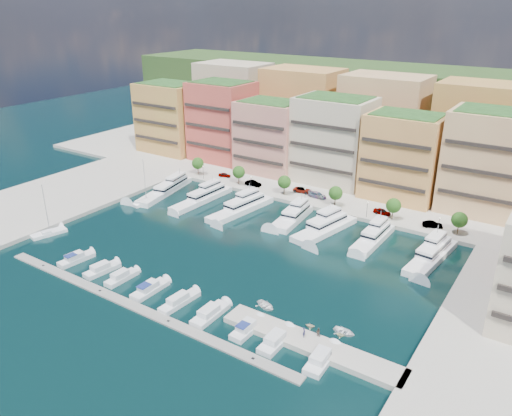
% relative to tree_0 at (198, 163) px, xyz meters
% --- Properties ---
extents(ground, '(400.00, 400.00, 0.00)m').
position_rel_tree_0_xyz_m(ground, '(40.00, -33.50, -4.74)').
color(ground, black).
rests_on(ground, ground).
extents(north_quay, '(220.00, 64.00, 2.00)m').
position_rel_tree_0_xyz_m(north_quay, '(40.00, 28.50, -4.74)').
color(north_quay, '#9E998E').
rests_on(north_quay, ground).
extents(west_quay, '(34.00, 76.00, 2.00)m').
position_rel_tree_0_xyz_m(west_quay, '(-22.00, -41.50, -4.74)').
color(west_quay, '#9E998E').
rests_on(west_quay, ground).
extents(hillside, '(240.00, 40.00, 58.00)m').
position_rel_tree_0_xyz_m(hillside, '(40.00, 76.50, -4.74)').
color(hillside, '#223C18').
rests_on(hillside, ground).
extents(south_pontoon, '(72.00, 2.20, 0.35)m').
position_rel_tree_0_xyz_m(south_pontoon, '(37.00, -63.50, -4.74)').
color(south_pontoon, gray).
rests_on(south_pontoon, ground).
extents(finger_pier, '(32.00, 5.00, 2.00)m').
position_rel_tree_0_xyz_m(finger_pier, '(70.00, -55.50, -4.74)').
color(finger_pier, '#9E998E').
rests_on(finger_pier, ground).
extents(apartment_0, '(22.00, 16.50, 24.80)m').
position_rel_tree_0_xyz_m(apartment_0, '(-26.00, 16.49, 8.57)').
color(apartment_0, '#B97943').
rests_on(apartment_0, north_quay).
extents(apartment_1, '(20.00, 16.50, 26.80)m').
position_rel_tree_0_xyz_m(apartment_1, '(-4.00, 18.49, 9.57)').
color(apartment_1, '#B6483C').
rests_on(apartment_1, north_quay).
extents(apartment_2, '(20.00, 15.50, 22.80)m').
position_rel_tree_0_xyz_m(apartment_2, '(17.00, 16.49, 7.57)').
color(apartment_2, tan).
rests_on(apartment_2, north_quay).
extents(apartment_3, '(22.00, 16.50, 25.80)m').
position_rel_tree_0_xyz_m(apartment_3, '(38.00, 18.49, 9.07)').
color(apartment_3, beige).
rests_on(apartment_3, north_quay).
extents(apartment_4, '(20.00, 15.50, 23.80)m').
position_rel_tree_0_xyz_m(apartment_4, '(60.00, 16.49, 8.07)').
color(apartment_4, '#DD9D53').
rests_on(apartment_4, north_quay).
extents(apartment_5, '(22.00, 16.50, 26.80)m').
position_rel_tree_0_xyz_m(apartment_5, '(82.00, 18.49, 9.57)').
color(apartment_5, '#DBAE74').
rests_on(apartment_5, north_quay).
extents(backblock_0, '(26.00, 18.00, 30.00)m').
position_rel_tree_0_xyz_m(backblock_0, '(-15.00, 40.50, 11.26)').
color(backblock_0, beige).
rests_on(backblock_0, north_quay).
extents(backblock_1, '(26.00, 18.00, 30.00)m').
position_rel_tree_0_xyz_m(backblock_1, '(15.00, 40.50, 11.26)').
color(backblock_1, '#DD9D53').
rests_on(backblock_1, north_quay).
extents(backblock_2, '(26.00, 18.00, 30.00)m').
position_rel_tree_0_xyz_m(backblock_2, '(45.00, 40.50, 11.26)').
color(backblock_2, '#DBAE74').
rests_on(backblock_2, north_quay).
extents(backblock_3, '(26.00, 18.00, 30.00)m').
position_rel_tree_0_xyz_m(backblock_3, '(75.00, 40.50, 11.26)').
color(backblock_3, '#B97943').
rests_on(backblock_3, north_quay).
extents(tree_0, '(3.80, 3.80, 5.65)m').
position_rel_tree_0_xyz_m(tree_0, '(0.00, 0.00, 0.00)').
color(tree_0, '#473323').
rests_on(tree_0, north_quay).
extents(tree_1, '(3.80, 3.80, 5.65)m').
position_rel_tree_0_xyz_m(tree_1, '(16.00, 0.00, 0.00)').
color(tree_1, '#473323').
rests_on(tree_1, north_quay).
extents(tree_2, '(3.80, 3.80, 5.65)m').
position_rel_tree_0_xyz_m(tree_2, '(32.00, 0.00, 0.00)').
color(tree_2, '#473323').
rests_on(tree_2, north_quay).
extents(tree_3, '(3.80, 3.80, 5.65)m').
position_rel_tree_0_xyz_m(tree_3, '(48.00, 0.00, 0.00)').
color(tree_3, '#473323').
rests_on(tree_3, north_quay).
extents(tree_4, '(3.80, 3.80, 5.65)m').
position_rel_tree_0_xyz_m(tree_4, '(64.00, 0.00, 0.00)').
color(tree_4, '#473323').
rests_on(tree_4, north_quay).
extents(tree_5, '(3.80, 3.80, 5.65)m').
position_rel_tree_0_xyz_m(tree_5, '(80.00, 0.00, 0.00)').
color(tree_5, '#473323').
rests_on(tree_5, north_quay).
extents(lamppost_0, '(0.30, 0.30, 4.20)m').
position_rel_tree_0_xyz_m(lamppost_0, '(4.00, -2.30, -0.92)').
color(lamppost_0, black).
rests_on(lamppost_0, north_quay).
extents(lamppost_1, '(0.30, 0.30, 4.20)m').
position_rel_tree_0_xyz_m(lamppost_1, '(22.00, -2.30, -0.92)').
color(lamppost_1, black).
rests_on(lamppost_1, north_quay).
extents(lamppost_2, '(0.30, 0.30, 4.20)m').
position_rel_tree_0_xyz_m(lamppost_2, '(40.00, -2.30, -0.92)').
color(lamppost_2, black).
rests_on(lamppost_2, north_quay).
extents(lamppost_3, '(0.30, 0.30, 4.20)m').
position_rel_tree_0_xyz_m(lamppost_3, '(58.00, -2.30, -0.92)').
color(lamppost_3, black).
rests_on(lamppost_3, north_quay).
extents(lamppost_4, '(0.30, 0.30, 4.20)m').
position_rel_tree_0_xyz_m(lamppost_4, '(76.00, -2.30, -0.92)').
color(lamppost_4, black).
rests_on(lamppost_4, north_quay).
extents(yacht_0, '(8.80, 24.45, 7.30)m').
position_rel_tree_0_xyz_m(yacht_0, '(0.92, -15.52, -3.53)').
color(yacht_0, white).
rests_on(yacht_0, ground).
extents(yacht_1, '(5.06, 22.71, 7.30)m').
position_rel_tree_0_xyz_m(yacht_1, '(14.34, -14.89, -3.65)').
color(yacht_1, white).
rests_on(yacht_1, ground).
extents(yacht_2, '(7.38, 22.77, 7.30)m').
position_rel_tree_0_xyz_m(yacht_2, '(27.74, -14.75, -3.53)').
color(yacht_2, white).
rests_on(yacht_2, ground).
extents(yacht_3, '(6.51, 17.47, 7.30)m').
position_rel_tree_0_xyz_m(yacht_3, '(42.11, -12.32, -3.53)').
color(yacht_3, white).
rests_on(yacht_3, ground).
extents(yacht_4, '(9.04, 20.95, 7.30)m').
position_rel_tree_0_xyz_m(yacht_4, '(52.19, -13.87, -3.65)').
color(yacht_4, white).
rests_on(yacht_4, ground).
extents(yacht_5, '(4.52, 17.66, 7.30)m').
position_rel_tree_0_xyz_m(yacht_5, '(64.05, -12.56, -3.53)').
color(yacht_5, white).
rests_on(yacht_5, ground).
extents(yacht_6, '(6.60, 20.93, 7.30)m').
position_rel_tree_0_xyz_m(yacht_6, '(78.04, -13.92, -3.53)').
color(yacht_6, white).
rests_on(yacht_6, ground).
extents(cruiser_1, '(3.41, 8.14, 2.66)m').
position_rel_tree_0_xyz_m(cruiser_1, '(13.88, -58.10, -4.17)').
color(cruiser_1, silver).
rests_on(cruiser_1, ground).
extents(cruiser_2, '(3.49, 8.05, 2.55)m').
position_rel_tree_0_xyz_m(cruiser_2, '(22.20, -58.09, -4.20)').
color(cruiser_2, silver).
rests_on(cruiser_2, ground).
extents(cruiser_3, '(2.51, 7.39, 2.55)m').
position_rel_tree_0_xyz_m(cruiser_3, '(28.10, -58.08, -4.20)').
color(cruiser_3, silver).
rests_on(cruiser_3, ground).
extents(cruiser_4, '(2.84, 8.30, 2.66)m').
position_rel_tree_0_xyz_m(cruiser_4, '(36.08, -58.11, -4.17)').
color(cruiser_4, silver).
rests_on(cruiser_4, ground).
extents(cruiser_5, '(2.99, 9.13, 2.55)m').
position_rel_tree_0_xyz_m(cruiser_5, '(43.73, -58.10, -4.20)').
color(cruiser_5, silver).
rests_on(cruiser_5, ground).
extents(cruiser_6, '(2.83, 8.42, 2.55)m').
position_rel_tree_0_xyz_m(cruiser_6, '(51.03, -58.09, -4.20)').
color(cruiser_6, silver).
rests_on(cruiser_6, ground).
extents(cruiser_7, '(2.73, 7.19, 2.66)m').
position_rel_tree_0_xyz_m(cruiser_7, '(59.05, -58.09, -4.17)').
color(cruiser_7, silver).
rests_on(cruiser_7, ground).
extents(cruiser_8, '(2.86, 7.81, 2.55)m').
position_rel_tree_0_xyz_m(cruiser_8, '(64.88, -58.09, -4.20)').
color(cruiser_8, silver).
rests_on(cruiser_8, ground).
extents(cruiser_9, '(3.19, 8.10, 2.55)m').
position_rel_tree_0_xyz_m(cruiser_9, '(73.19, -58.09, -4.20)').
color(cruiser_9, silver).
rests_on(cruiser_9, ground).
extents(sailboat_0, '(4.92, 8.64, 13.20)m').
position_rel_tree_0_xyz_m(sailboat_0, '(-2.88, -53.09, -4.43)').
color(sailboat_0, white).
rests_on(sailboat_0, ground).
extents(sailboat_2, '(4.09, 8.20, 13.20)m').
position_rel_tree_0_xyz_m(sailboat_2, '(2.13, -25.53, -4.42)').
color(sailboat_2, white).
rests_on(sailboat_2, ground).
extents(tender_0, '(4.74, 3.99, 0.84)m').
position_rel_tree_0_xyz_m(tender_0, '(57.78, -50.06, -4.32)').
color(tender_0, white).
rests_on(tender_0, ground).
extents(tender_3, '(1.75, 1.57, 0.82)m').
position_rel_tree_0_xyz_m(tender_3, '(72.89, -50.35, -4.33)').
color(tender_3, beige).
rests_on(tender_3, ground).
extents(tender_1, '(2.00, 1.83, 0.89)m').
position_rel_tree_0_xyz_m(tender_1, '(67.50, -50.93, -4.30)').
color(tender_1, beige).
rests_on(tender_1, ground).
extents(tender_2, '(3.95, 2.90, 0.80)m').
position_rel_tree_0_xyz_m(tender_2, '(73.15, -49.25, -4.35)').
color(tender_2, white).
rests_on(tender_2, ground).
extents(car_0, '(4.21, 2.71, 1.33)m').
position_rel_tree_0_xyz_m(car_0, '(8.49, 2.78, -3.08)').
color(car_0, gray).
rests_on(car_0, north_quay).
extents(car_1, '(5.12, 2.14, 1.65)m').
position_rel_tree_0_xyz_m(car_1, '(20.66, 0.89, -2.92)').
color(car_1, gray).
rests_on(car_1, north_quay).
extents(car_2, '(5.66, 3.14, 1.50)m').
position_rel_tree_0_xyz_m(car_2, '(35.70, 4.19, -2.99)').
color(car_2, gray).
rests_on(car_2, north_quay).
extents(car_3, '(5.64, 2.63, 1.59)m').
position_rel_tree_0_xyz_m(car_3, '(41.10, 2.98, -2.95)').
color(car_3, gray).
rests_on(car_3, north_quay).
extents(car_4, '(4.66, 2.19, 1.54)m').
position_rel_tree_0_xyz_m(car_4, '(60.74, 1.55, -2.97)').
color(car_4, gray).
rests_on(car_4, north_quay).
extents(car_5, '(5.05, 3.25, 1.57)m').
position_rel_tree_0_xyz_m(car_5, '(73.96, 0.59, -2.96)').
color(car_5, gray).
rests_on(car_5, north_quay).
extents(person_0, '(0.67, 0.76, 1.76)m').
position_rel_tree_0_xyz_m(person_0, '(68.43, -54.96, -2.86)').
color(person_0, '#26264C').
rests_on(person_0, finger_pier).
extents(person_1, '(0.85, 0.71, 1.59)m').
position_rel_tree_0_xyz_m(person_1, '(70.29, -53.50, -2.95)').
color(person_1, '#503B30').
rests_on(person_1, finger_pier).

